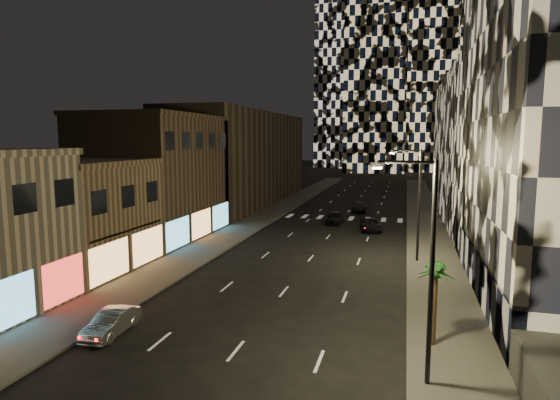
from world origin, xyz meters
The scene contains 17 objects.
sidewalk_left centered at (-10.00, 50.00, 0.07)m, with size 4.00×120.00×0.15m, color #47443F.
sidewalk_right centered at (10.00, 50.00, 0.07)m, with size 4.00×120.00×0.15m, color #47443F.
curb_left centered at (-7.90, 50.00, 0.07)m, with size 0.20×120.00×0.15m, color #4C4C47.
curb_right centered at (7.90, 50.00, 0.07)m, with size 0.20×120.00×0.15m, color #4C4C47.
retail_tan centered at (-17.00, 21.00, 4.00)m, with size 10.00×10.00×8.00m, color brown.
retail_brown centered at (-17.00, 33.50, 6.00)m, with size 10.00×15.00×12.00m, color #4B3A2A.
retail_filler_left centered at (-17.00, 60.00, 7.00)m, with size 10.00×40.00×14.00m, color #4B3A2A.
midrise_base centered at (12.30, 24.50, 1.50)m, with size 0.60×25.00×3.00m, color #383838.
midrise_filler_right centered at (20.00, 57.00, 9.00)m, with size 16.00×40.00×18.00m, color #232326.
tower_center_low centered at (-2.00, 140.00, 47.50)m, with size 18.00×18.00×95.00m, color black.
streetlight_near centered at (8.35, 10.00, 5.35)m, with size 2.55×0.25×9.00m.
streetlight_far centered at (8.35, 30.00, 5.35)m, with size 2.55×0.25×9.00m.
car_silver_parked centered at (-6.79, 11.11, 0.62)m, with size 1.32×3.79×1.25m, color #999A9E.
car_dark_midlane centered at (-0.50, 45.84, 0.73)m, with size 1.72×4.27×1.45m, color black.
car_dark_oncoming centered at (1.45, 56.17, 0.70)m, with size 1.97×4.84×1.40m, color black.
car_dark_rightlane centered at (4.00, 42.48, 0.65)m, with size 2.17×4.70×1.31m, color black.
palm_tree centered at (9.00, 13.83, 3.48)m, with size 2.04×2.05×4.03m.
Camera 1 is at (7.49, -8.72, 9.92)m, focal length 30.00 mm.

